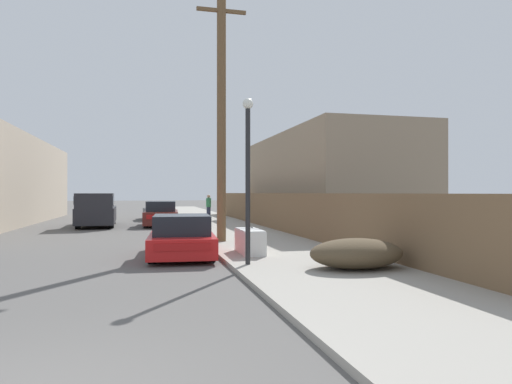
{
  "coord_description": "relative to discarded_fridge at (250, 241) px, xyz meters",
  "views": [
    {
      "loc": [
        1.16,
        -4.08,
        1.87
      ],
      "look_at": [
        5.03,
        11.72,
        1.9
      ],
      "focal_mm": 32.0,
      "sensor_mm": 36.0,
      "label": 1
    }
  ],
  "objects": [
    {
      "name": "sidewalk_curb",
      "position": [
        1.18,
        14.71,
        -0.41
      ],
      "size": [
        4.2,
        63.0,
        0.12
      ],
      "primitive_type": "cube",
      "color": "#9E998E",
      "rests_on": "ground"
    },
    {
      "name": "pedestrian",
      "position": [
        1.32,
        18.39,
        0.48
      ],
      "size": [
        0.34,
        0.34,
        1.62
      ],
      "color": "#282D42",
      "rests_on": "sidewalk_curb"
    },
    {
      "name": "discarded_fridge",
      "position": [
        0.0,
        0.0,
        0.0
      ],
      "size": [
        0.64,
        1.65,
        0.72
      ],
      "rotation": [
        0.0,
        0.0,
        -0.02
      ],
      "color": "silver",
      "rests_on": "sidewalk_curb"
    },
    {
      "name": "parked_sports_car_red",
      "position": [
        -1.91,
        0.61,
        0.09
      ],
      "size": [
        2.1,
        4.18,
        1.23
      ],
      "rotation": [
        0.0,
        0.0,
        -0.07
      ],
      "color": "red",
      "rests_on": "ground"
    },
    {
      "name": "building_right_house",
      "position": [
        7.52,
        12.86,
        2.18
      ],
      "size": [
        6.0,
        15.23,
        5.29
      ],
      "primitive_type": "cube",
      "color": "gray",
      "rests_on": "ground"
    },
    {
      "name": "car_parked_far",
      "position": [
        -2.11,
        19.61,
        0.12
      ],
      "size": [
        1.98,
        4.54,
        1.26
      ],
      "rotation": [
        0.0,
        0.0,
        0.06
      ],
      "color": "black",
      "rests_on": "ground"
    },
    {
      "name": "street_lamp",
      "position": [
        -0.51,
        -1.99,
        2.05
      ],
      "size": [
        0.26,
        0.26,
        4.07
      ],
      "color": "#232326",
      "rests_on": "sidewalk_curb"
    },
    {
      "name": "wooden_fence",
      "position": [
        3.13,
        8.56,
        0.52
      ],
      "size": [
        0.08,
        32.61,
        1.73
      ],
      "primitive_type": "cube",
      "color": "brown",
      "rests_on": "sidewalk_curb"
    },
    {
      "name": "pickup_truck",
      "position": [
        -5.54,
        13.45,
        0.45
      ],
      "size": [
        2.15,
        5.59,
        1.84
      ],
      "rotation": [
        0.0,
        0.0,
        3.18
      ],
      "color": "#232328",
      "rests_on": "ground"
    },
    {
      "name": "car_parked_mid",
      "position": [
        -2.04,
        13.38,
        0.19
      ],
      "size": [
        2.08,
        4.48,
        1.4
      ],
      "rotation": [
        0.0,
        0.0,
        -0.06
      ],
      "color": "#5B1E19",
      "rests_on": "ground"
    },
    {
      "name": "brush_pile",
      "position": [
        1.8,
        -3.18,
        0.0
      ],
      "size": [
        2.23,
        1.53,
        0.69
      ],
      "color": "brown",
      "rests_on": "sidewalk_curb"
    },
    {
      "name": "utility_pole",
      "position": [
        -0.26,
        3.43,
        4.39
      ],
      "size": [
        1.8,
        0.33,
        9.28
      ],
      "color": "brown",
      "rests_on": "sidewalk_curb"
    }
  ]
}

